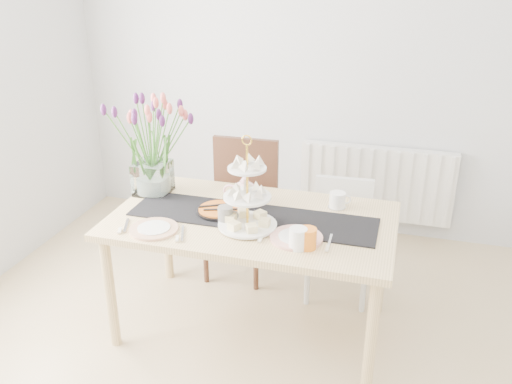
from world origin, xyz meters
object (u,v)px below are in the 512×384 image
(mug_grey, at_px, (225,215))
(plate_left, at_px, (154,229))
(chair_brown, at_px, (241,197))
(teapot, at_px, (245,193))
(plate_right, at_px, (296,238))
(tart_tin, at_px, (219,211))
(cream_jug, at_px, (337,200))
(chair_white, at_px, (341,229))
(mug_orange, at_px, (308,238))
(mug_white, at_px, (298,239))
(radiator, at_px, (376,183))
(tulip_vase, at_px, (149,130))
(dining_table, at_px, (252,229))
(cake_stand, at_px, (247,205))

(mug_grey, bearing_deg, plate_left, -168.74)
(chair_brown, bearing_deg, teapot, -71.30)
(plate_right, bearing_deg, tart_tin, 159.88)
(cream_jug, bearing_deg, teapot, 177.55)
(chair_brown, height_order, tart_tin, chair_brown)
(plate_left, distance_m, plate_right, 0.77)
(chair_brown, relative_size, tart_tin, 3.61)
(chair_white, height_order, plate_right, chair_white)
(mug_orange, bearing_deg, chair_white, 16.21)
(plate_right, bearing_deg, mug_white, -73.47)
(tart_tin, relative_size, mug_grey, 2.65)
(chair_brown, xyz_separation_m, cream_jug, (0.72, -0.40, 0.24))
(chair_brown, distance_m, mug_grey, 0.83)
(chair_brown, xyz_separation_m, chair_white, (0.72, -0.08, -0.11))
(radiator, distance_m, plate_right, 1.68)
(cream_jug, height_order, plate_right, cream_jug)
(tulip_vase, bearing_deg, mug_grey, -25.88)
(chair_brown, relative_size, mug_grey, 9.59)
(radiator, height_order, teapot, teapot)
(cream_jug, distance_m, mug_white, 0.55)
(chair_brown, height_order, mug_grey, chair_brown)
(tulip_vase, xyz_separation_m, plate_left, (0.22, -0.46, -0.40))
(mug_grey, bearing_deg, chair_brown, 84.44)
(chair_brown, distance_m, plate_left, 1.00)
(teapot, xyz_separation_m, tart_tin, (-0.11, -0.15, -0.06))
(teapot, height_order, mug_grey, teapot)
(tulip_vase, xyz_separation_m, mug_grey, (0.57, -0.28, -0.36))
(chair_white, bearing_deg, tulip_vase, -162.74)
(dining_table, xyz_separation_m, teapot, (-0.09, 0.15, 0.16))
(chair_brown, bearing_deg, chair_white, -7.63)
(radiator, relative_size, dining_table, 0.75)
(dining_table, bearing_deg, teapot, 121.28)
(cake_stand, distance_m, tart_tin, 0.27)
(tulip_vase, distance_m, cream_jug, 1.19)
(dining_table, xyz_separation_m, mug_white, (0.32, -0.27, 0.13))
(dining_table, relative_size, chair_brown, 1.69)
(cake_stand, distance_m, plate_right, 0.32)
(radiator, bearing_deg, mug_grey, -114.77)
(tart_tin, bearing_deg, tulip_vase, 161.54)
(teapot, distance_m, mug_white, 0.59)
(dining_table, height_order, cake_stand, cake_stand)
(teapot, relative_size, mug_grey, 2.54)
(plate_left, bearing_deg, mug_white, 1.62)
(chair_white, relative_size, tulip_vase, 1.06)
(radiator, height_order, chair_white, chair_white)
(cream_jug, xyz_separation_m, tart_tin, (-0.64, -0.26, -0.03))
(mug_grey, bearing_deg, tart_tin, 107.62)
(tulip_vase, bearing_deg, plate_right, -19.30)
(tulip_vase, distance_m, teapot, 0.68)
(cake_stand, xyz_separation_m, cream_jug, (0.43, 0.39, -0.09))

